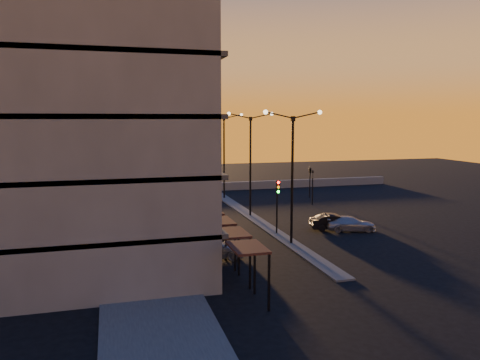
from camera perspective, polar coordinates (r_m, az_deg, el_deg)
name	(u,v)px	position (r m, az deg, el deg)	size (l,w,h in m)	color
ground	(291,244)	(33.87, 6.26, -7.80)	(120.00, 120.00, 0.00)	black
sidewalk_west	(138,240)	(35.43, -12.37, -7.15)	(5.00, 40.00, 0.12)	#4D4D4B
median	(250,216)	(43.03, 1.26, -4.38)	(1.20, 36.00, 0.12)	#4D4D4B
parapet	(228,186)	(58.66, -1.44, -0.76)	(44.00, 0.50, 1.00)	slate
building	(77,68)	(30.49, -19.29, 12.74)	(14.35, 17.08, 25.00)	slate
streetlamp_near	(292,166)	(32.85, 6.40, 1.65)	(4.32, 0.32, 9.51)	black
streetlamp_mid	(250,156)	(42.24, 1.28, 2.98)	(4.32, 0.32, 9.51)	black
streetlamp_far	(224,149)	(51.86, -1.96, 3.81)	(4.32, 0.32, 9.51)	black
traffic_light_main	(278,198)	(35.86, 4.61, -2.20)	(0.28, 0.44, 4.25)	black
signal_east_a	(313,186)	(49.21, 8.83, -0.76)	(0.13, 0.16, 3.60)	black
signal_east_b	(310,171)	(53.29, 8.54, 1.14)	(0.42, 1.99, 3.60)	black
car_hatchback	(209,246)	(30.39, -3.77, -8.04)	(1.84, 4.56, 1.55)	#ADB0B5
car_sedan	(334,222)	(38.54, 11.44, -5.04)	(1.36, 3.91, 1.29)	black
car_wagon	(350,224)	(38.50, 13.30, -5.20)	(1.63, 4.01, 1.16)	#AFB1B8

